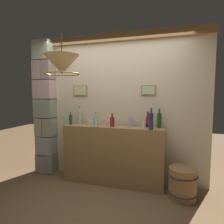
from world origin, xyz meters
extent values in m
plane|color=brown|center=(0.00, 0.00, 0.00)|extent=(12.00, 12.00, 0.00)
cube|color=beige|center=(0.00, 1.10, 1.30)|extent=(3.15, 0.08, 2.61)
cube|color=#9E7547|center=(0.00, 1.04, 2.53)|extent=(3.15, 0.10, 0.14)
cube|color=#9E7547|center=(-0.69, 1.05, 1.62)|extent=(0.27, 0.03, 0.19)
cube|color=#B9CB94|center=(-0.69, 1.03, 1.62)|extent=(0.24, 0.01, 0.16)
cube|color=#9E7547|center=(0.57, 1.05, 1.62)|extent=(0.24, 0.03, 0.17)
cube|color=#B3D19B|center=(0.57, 1.03, 1.62)|extent=(0.21, 0.01, 0.14)
cube|color=#9D8D92|center=(-1.49, 0.97, 0.18)|extent=(0.18, 0.30, 0.35)
cube|color=gray|center=(-1.30, 0.97, 0.18)|extent=(0.19, 0.30, 0.35)
cube|color=#A3A2AA|center=(-1.40, 0.97, 0.55)|extent=(0.35, 0.30, 0.35)
cube|color=#A1A585|center=(-1.49, 0.97, 0.91)|extent=(0.17, 0.30, 0.35)
cube|color=#9D967A|center=(-1.30, 0.97, 0.91)|extent=(0.19, 0.30, 0.35)
cube|color=gray|center=(-1.40, 0.97, 1.28)|extent=(0.38, 0.30, 0.35)
cube|color=#CAA7AC|center=(-1.40, 0.97, 1.64)|extent=(0.38, 0.30, 0.35)
cube|color=#C8A99C|center=(-1.49, 0.97, 2.01)|extent=(0.19, 0.30, 0.35)
cube|color=#A08E86|center=(-1.30, 0.97, 2.01)|extent=(0.18, 0.30, 0.35)
cube|color=#B4C0A4|center=(-1.40, 0.97, 2.37)|extent=(0.35, 0.30, 0.35)
cube|color=#9E7547|center=(0.00, 0.85, 0.50)|extent=(1.73, 0.34, 1.00)
cylinder|color=silver|center=(0.28, 0.94, 1.09)|extent=(0.06, 0.06, 0.17)
cylinder|color=silver|center=(0.28, 0.94, 1.20)|extent=(0.02, 0.02, 0.05)
cylinder|color=#B7932D|center=(0.28, 0.94, 1.23)|extent=(0.02, 0.02, 0.01)
cylinder|color=navy|center=(0.65, 0.74, 1.13)|extent=(0.07, 0.07, 0.26)
cylinder|color=navy|center=(0.65, 0.74, 1.30)|extent=(0.03, 0.03, 0.07)
cylinder|color=#B7932D|center=(0.65, 0.74, 1.34)|extent=(0.03, 0.03, 0.01)
cylinder|color=#185421|center=(0.76, 0.95, 1.12)|extent=(0.07, 0.07, 0.24)
cylinder|color=#185421|center=(0.76, 0.95, 1.28)|extent=(0.03, 0.03, 0.07)
cylinder|color=#B7932D|center=(0.76, 0.95, 1.32)|extent=(0.03, 0.03, 0.01)
cylinder|color=maroon|center=(0.00, 0.81, 1.08)|extent=(0.07, 0.07, 0.16)
cylinder|color=maroon|center=(0.00, 0.81, 1.19)|extent=(0.03, 0.03, 0.06)
cylinder|color=#B7932D|center=(0.00, 0.81, 1.23)|extent=(0.03, 0.03, 0.01)
cylinder|color=#B1D3C1|center=(-0.27, 0.75, 1.09)|extent=(0.07, 0.07, 0.18)
cylinder|color=#B1D3C1|center=(-0.27, 0.75, 1.21)|extent=(0.03, 0.03, 0.06)
cylinder|color=maroon|center=(-0.27, 0.75, 1.25)|extent=(0.03, 0.03, 0.01)
cylinder|color=maroon|center=(0.58, 0.94, 1.09)|extent=(0.07, 0.07, 0.18)
cylinder|color=maroon|center=(0.58, 0.94, 1.22)|extent=(0.03, 0.03, 0.07)
cylinder|color=black|center=(0.58, 0.94, 1.26)|extent=(0.04, 0.04, 0.01)
cylinder|color=#1A5425|center=(-0.79, 0.83, 1.09)|extent=(0.06, 0.06, 0.17)
cylinder|color=#1A5425|center=(-0.79, 0.83, 1.20)|extent=(0.02, 0.02, 0.04)
cylinder|color=black|center=(-0.79, 0.83, 1.22)|extent=(0.02, 0.02, 0.01)
cylinder|color=silver|center=(-0.67, 0.95, 1.12)|extent=(0.07, 0.07, 0.24)
cylinder|color=silver|center=(-0.67, 0.95, 1.27)|extent=(0.03, 0.03, 0.07)
cylinder|color=maroon|center=(-0.67, 0.95, 1.31)|extent=(0.04, 0.04, 0.01)
cylinder|color=silver|center=(0.52, 0.87, 1.05)|extent=(0.07, 0.07, 0.09)
cylinder|color=silver|center=(-0.44, 0.89, 1.05)|extent=(0.07, 0.07, 0.09)
cone|color=beige|center=(-0.35, -0.14, 1.91)|extent=(0.42, 0.42, 0.23)
cylinder|color=black|center=(-0.35, -0.14, 2.15)|extent=(0.01, 0.01, 0.26)
torus|color=#AD8433|center=(-0.35, -0.14, 1.80)|extent=(0.43, 0.43, 0.02)
cylinder|color=#9E7547|center=(1.13, 0.67, 0.23)|extent=(0.40, 0.40, 0.47)
torus|color=#333338|center=(1.13, 0.67, 0.37)|extent=(0.43, 0.43, 0.02)
torus|color=#333338|center=(1.13, 0.67, 0.10)|extent=(0.43, 0.43, 0.02)
camera|label=1|loc=(0.91, -2.24, 1.55)|focal=30.72mm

